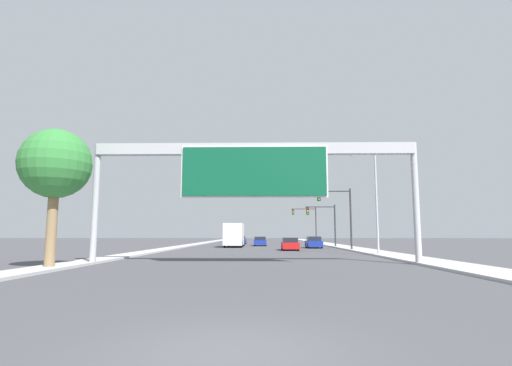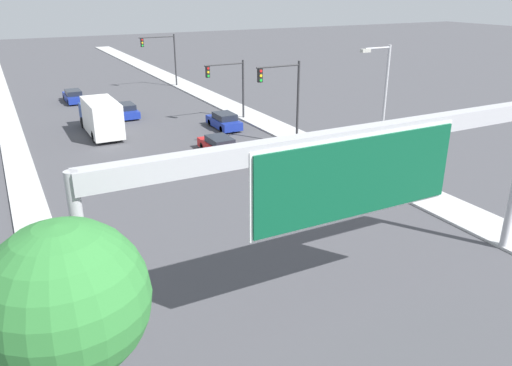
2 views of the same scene
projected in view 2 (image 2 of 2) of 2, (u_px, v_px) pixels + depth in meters
The scene contains 13 objects.
sidewalk_right at pixel (207, 96), 60.28m from camera, with size 3.00×120.00×0.15m.
median_strip_left at pixel (7, 116), 50.74m from camera, with size 2.00×120.00×0.15m.
sign_gantry at pixel (356, 164), 18.49m from camera, with size 20.29×0.73×7.51m.
car_far_center at pixel (219, 146), 39.19m from camera, with size 1.83×4.61×1.40m.
car_near_right at pixel (224, 121), 46.27m from camera, with size 1.85×4.40×1.48m.
car_far_right at pixel (73, 96), 56.99m from camera, with size 1.80×4.74×1.41m.
car_mid_center at pixel (125, 110), 50.48m from camera, with size 1.88×4.62×1.38m.
truck_box_primary at pixel (100, 117), 44.01m from camera, with size 2.48×8.03×3.20m.
traffic_light_near_intersection at pixel (286, 91), 39.59m from camera, with size 3.91×0.32×6.88m.
traffic_light_mid_block at pixel (231, 81), 47.99m from camera, with size 4.11×0.32×5.77m.
traffic_light_far_intersection at pixel (164, 52), 64.20m from camera, with size 4.69×0.32×6.70m.
palm_tree_foreground at pixel (68, 303), 11.28m from camera, with size 3.79×3.79×7.56m.
street_lamp_right at pixel (381, 106), 31.53m from camera, with size 2.26×0.28×9.01m.
Camera 2 is at (-11.43, 4.15, 12.24)m, focal length 35.00 mm.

